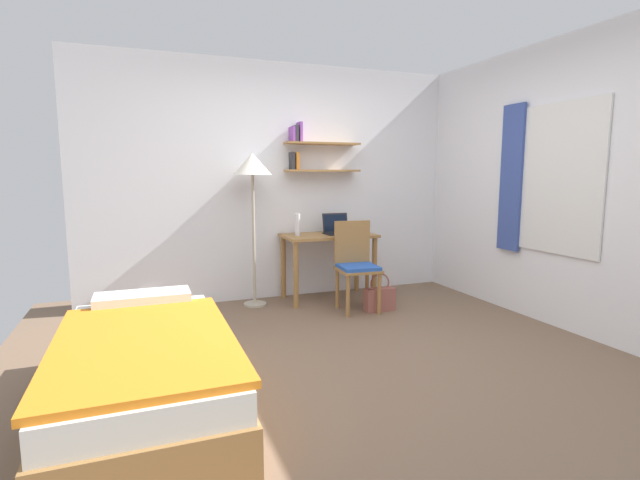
% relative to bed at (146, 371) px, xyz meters
% --- Properties ---
extents(ground_plane, '(5.28, 5.28, 0.00)m').
position_rel_bed_xyz_m(ground_plane, '(1.53, 0.26, -0.24)').
color(ground_plane, brown).
extents(wall_back, '(4.40, 0.27, 2.60)m').
position_rel_bed_xyz_m(wall_back, '(1.54, 2.29, 1.07)').
color(wall_back, white).
rests_on(wall_back, ground_plane).
extents(wall_right, '(0.10, 4.40, 2.60)m').
position_rel_bed_xyz_m(wall_right, '(3.56, 0.28, 1.06)').
color(wall_right, white).
rests_on(wall_right, ground_plane).
extents(bed, '(0.96, 1.87, 0.54)m').
position_rel_bed_xyz_m(bed, '(0.00, 0.00, 0.00)').
color(bed, '#9E703D').
rests_on(bed, ground_plane).
extents(desk, '(1.01, 0.55, 0.73)m').
position_rel_bed_xyz_m(desk, '(1.95, 1.96, 0.35)').
color(desk, '#9E703D').
rests_on(desk, ground_plane).
extents(desk_chair, '(0.43, 0.43, 0.91)m').
position_rel_bed_xyz_m(desk_chair, '(2.05, 1.47, 0.25)').
color(desk_chair, '#9E703D').
rests_on(desk_chair, ground_plane).
extents(standing_lamp, '(0.40, 0.40, 1.61)m').
position_rel_bed_xyz_m(standing_lamp, '(1.12, 1.99, 1.17)').
color(standing_lamp, '#B2A893').
rests_on(standing_lamp, ground_plane).
extents(laptop, '(0.30, 0.23, 0.23)m').
position_rel_bed_xyz_m(laptop, '(2.06, 1.98, 0.55)').
color(laptop, black).
rests_on(laptop, desk).
extents(water_bottle, '(0.06, 0.06, 0.24)m').
position_rel_bed_xyz_m(water_bottle, '(1.59, 1.98, 0.61)').
color(water_bottle, silver).
rests_on(water_bottle, desk).
extents(book_stack, '(0.18, 0.23, 0.05)m').
position_rel_bed_xyz_m(book_stack, '(2.30, 1.96, 0.52)').
color(book_stack, gold).
rests_on(book_stack, desk).
extents(handbag, '(0.32, 0.12, 0.39)m').
position_rel_bed_xyz_m(handbag, '(2.26, 1.34, -0.11)').
color(handbag, '#99564C').
rests_on(handbag, ground_plane).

